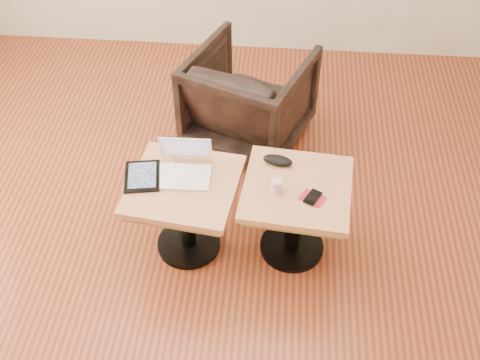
# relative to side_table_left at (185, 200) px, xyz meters

# --- Properties ---
(room_shell) EXTENTS (4.52, 4.52, 2.71)m
(room_shell) POSITION_rel_side_table_left_xyz_m (-0.02, 0.02, 0.95)
(room_shell) COLOR maroon
(room_shell) RESTS_ON ground
(side_table_left) EXTENTS (0.66, 0.66, 0.53)m
(side_table_left) POSITION_rel_side_table_left_xyz_m (0.00, 0.00, 0.00)
(side_table_left) COLOR black
(side_table_left) RESTS_ON ground
(side_table_right) EXTENTS (0.64, 0.64, 0.53)m
(side_table_right) POSITION_rel_side_table_left_xyz_m (0.62, 0.03, 0.00)
(side_table_right) COLOR black
(side_table_right) RESTS_ON ground
(laptop) EXTENTS (0.30, 0.27, 0.20)m
(laptop) POSITION_rel_side_table_left_xyz_m (-0.00, 0.08, 0.17)
(laptop) COLOR white
(laptop) RESTS_ON side_table_left
(tablet) EXTENTS (0.23, 0.27, 0.02)m
(tablet) POSITION_rel_side_table_left_xyz_m (-0.23, 0.03, 0.14)
(tablet) COLOR black
(tablet) RESTS_ON side_table_left
(charging_adapter) EXTENTS (0.05, 0.05, 0.02)m
(charging_adapter) POSITION_rel_side_table_left_xyz_m (-0.16, 0.26, 0.15)
(charging_adapter) COLOR white
(charging_adapter) RESTS_ON side_table_left
(glasses_case) EXTENTS (0.18, 0.11, 0.05)m
(glasses_case) POSITION_rel_side_table_left_xyz_m (0.51, 0.20, 0.16)
(glasses_case) COLOR black
(glasses_case) RESTS_ON side_table_right
(striped_cup) EXTENTS (0.07, 0.07, 0.08)m
(striped_cup) POSITION_rel_side_table_left_xyz_m (0.51, -0.02, 0.17)
(striped_cup) COLOR pink
(striped_cup) RESTS_ON side_table_right
(earbuds_tangle) EXTENTS (0.07, 0.05, 0.01)m
(earbuds_tangle) POSITION_rel_side_table_left_xyz_m (0.69, 0.11, 0.14)
(earbuds_tangle) COLOR white
(earbuds_tangle) RESTS_ON side_table_right
(phone_on_sleeve) EXTENTS (0.15, 0.14, 0.02)m
(phone_on_sleeve) POSITION_rel_side_table_left_xyz_m (0.71, -0.06, 0.14)
(phone_on_sleeve) COLOR maroon
(phone_on_sleeve) RESTS_ON side_table_right
(armchair) EXTENTS (0.98, 0.99, 0.70)m
(armchair) POSITION_rel_side_table_left_xyz_m (0.29, 1.05, -0.05)
(armchair) COLOR black
(armchair) RESTS_ON ground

